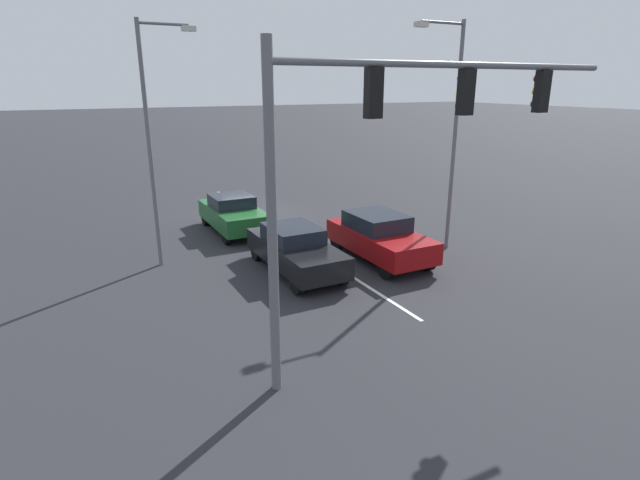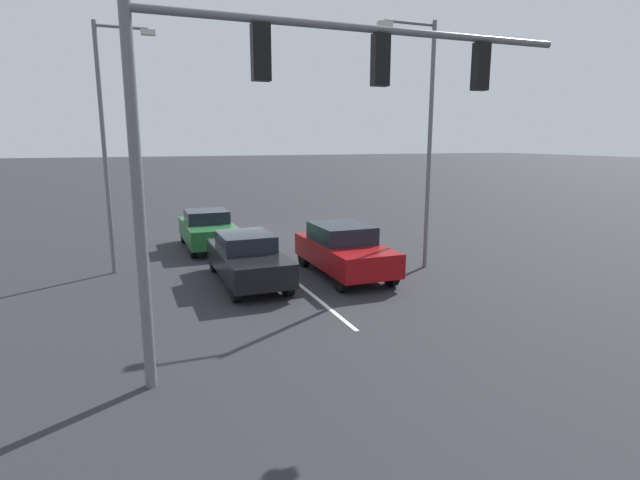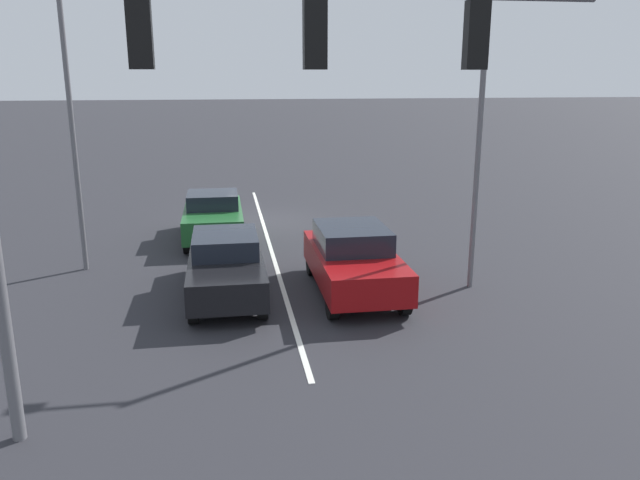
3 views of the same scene
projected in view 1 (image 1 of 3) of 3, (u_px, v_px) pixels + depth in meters
ground_plane at (254, 215)px, 23.99m from camera, size 240.00×240.00×0.00m
lane_stripe_left_divider at (282, 232)px, 21.14m from camera, size 0.12×18.73×0.01m
car_black_midlane_front at (295, 249)px, 16.54m from camera, size 1.78×4.58×1.52m
car_maroon_leftlane_front at (379, 237)px, 17.65m from camera, size 1.92×4.44×1.65m
car_darkgreen_midlane_second at (233, 213)px, 21.05m from camera, size 1.86×4.27×1.55m
traffic_signal_gantry at (396, 134)px, 10.06m from camera, size 8.72×0.37×6.82m
street_lamp_right_shoulder at (154, 131)px, 16.09m from camera, size 1.84×0.24×7.94m
street_lamp_left_shoulder at (451, 123)px, 17.70m from camera, size 2.08×0.24×8.10m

